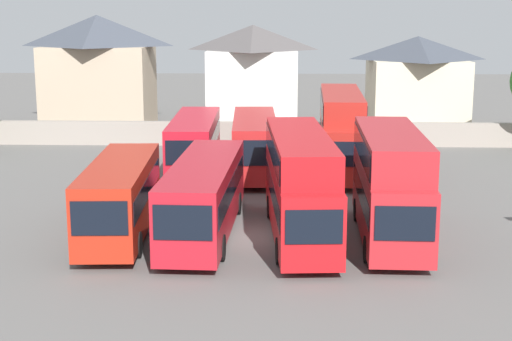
# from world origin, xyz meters

# --- Properties ---
(ground) EXTENTS (140.00, 140.00, 0.00)m
(ground) POSITION_xyz_m (0.00, 18.00, 0.00)
(ground) COLOR #605E5B
(depot_boundary_wall) EXTENTS (56.00, 0.50, 1.80)m
(depot_boundary_wall) POSITION_xyz_m (0.00, 23.46, 0.90)
(depot_boundary_wall) COLOR gray
(depot_boundary_wall) RESTS_ON ground
(bus_1) EXTENTS (3.03, 10.30, 3.37)m
(bus_1) POSITION_xyz_m (-6.02, -0.06, 1.93)
(bus_1) COLOR #AF2514
(bus_1) RESTS_ON ground
(bus_2) EXTENTS (3.00, 11.89, 3.38)m
(bus_2) POSITION_xyz_m (-2.26, 0.24, 1.93)
(bus_2) COLOR #B11824
(bus_2) RESTS_ON ground
(bus_3) EXTENTS (3.23, 11.51, 4.70)m
(bus_3) POSITION_xyz_m (2.06, -0.08, 2.66)
(bus_3) COLOR red
(bus_3) RESTS_ON ground
(bus_4) EXTENTS (2.88, 10.18, 4.86)m
(bus_4) POSITION_xyz_m (6.03, -0.25, 2.74)
(bus_4) COLOR #B11F25
(bus_4) RESTS_ON ground
(bus_5) EXTENTS (2.90, 11.15, 3.45)m
(bus_5) POSITION_xyz_m (-4.22, 13.84, 1.97)
(bus_5) COLOR red
(bus_5) RESTS_ON ground
(bus_6) EXTENTS (3.05, 10.88, 3.54)m
(bus_6) POSITION_xyz_m (-0.44, 13.44, 2.02)
(bus_6) COLOR red
(bus_6) RESTS_ON ground
(bus_7) EXTENTS (2.84, 11.46, 5.06)m
(bus_7) POSITION_xyz_m (4.92, 13.93, 2.85)
(bus_7) COLOR #AF231C
(bus_7) RESTS_ON ground
(house_terrace_left) EXTENTS (9.26, 7.42, 9.57)m
(house_terrace_left) POSITION_xyz_m (-14.48, 32.28, 4.88)
(house_terrace_left) COLOR tan
(house_terrace_left) RESTS_ON ground
(house_terrace_centre) EXTENTS (8.02, 7.99, 8.71)m
(house_terrace_centre) POSITION_xyz_m (-1.29, 33.79, 4.44)
(house_terrace_centre) COLOR silver
(house_terrace_centre) RESTS_ON ground
(house_terrace_right) EXTENTS (8.36, 8.39, 7.77)m
(house_terrace_right) POSITION_xyz_m (12.92, 33.88, 3.96)
(house_terrace_right) COLOR beige
(house_terrace_right) RESTS_ON ground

